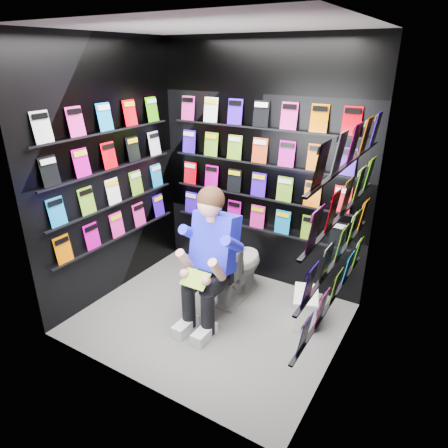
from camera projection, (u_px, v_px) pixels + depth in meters
The scene contains 14 objects.
floor at pixel (211, 318), 3.95m from camera, with size 2.40×2.40×0.00m, color slate.
ceiling at pixel (206, 26), 2.93m from camera, with size 2.40×2.40×0.00m, color white.
wall_back at pixel (260, 168), 4.23m from camera, with size 2.40×0.04×2.60m, color black.
wall_front at pixel (127, 235), 2.65m from camera, with size 2.40×0.04×2.60m, color black.
wall_left at pixel (109, 174), 4.01m from camera, with size 0.04×2.00×2.60m, color black.
wall_right at pixel (349, 221), 2.87m from camera, with size 0.04×2.00×2.60m, color black.
comics_back at pixel (259, 168), 4.20m from camera, with size 2.10×0.06×1.37m, color #E06B01, non-canonical shape.
comics_left at pixel (111, 174), 3.99m from camera, with size 0.06×1.70×1.37m, color #E06B01, non-canonical shape.
comics_right at pixel (344, 220), 2.88m from camera, with size 0.06×1.70×1.37m, color #E06B01, non-canonical shape.
toilet at pixel (236, 266), 4.17m from camera, with size 0.42×0.75×0.73m, color white.
longbox at pixel (305, 308), 3.86m from camera, with size 0.21×0.37×0.28m, color white.
longbox_lid at pixel (306, 295), 3.80m from camera, with size 0.22×0.39×0.03m, color white.
reader at pixel (216, 242), 3.71m from camera, with size 0.56×0.81×1.50m, color #0808DD, non-canonical shape.
held_comic at pixel (195, 279), 3.52m from camera, with size 0.25×0.01×0.17m, color #189225.
Camera 1 is at (1.80, -2.73, 2.40)m, focal length 32.00 mm.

